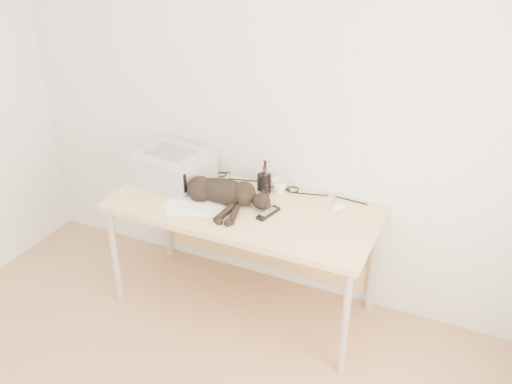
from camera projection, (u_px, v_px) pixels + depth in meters
The scene contains 11 objects.
wall_back at pixel (267, 98), 3.39m from camera, with size 3.50×3.50×0.00m, color white.
desk at pixel (249, 219), 3.51m from camera, with size 1.60×0.70×0.74m.
printer at pixel (172, 167), 3.62m from camera, with size 0.49×0.43×0.21m.
papers at pixel (195, 205), 3.38m from camera, with size 0.39×0.31×0.01m.
cat at pixel (220, 192), 3.39m from camera, with size 0.71×0.33×0.16m.
mug at pixel (279, 187), 3.50m from camera, with size 0.10×0.10×0.09m, color white.
pen_cup at pixel (264, 183), 3.50m from camera, with size 0.09×0.09×0.22m.
remote_grey at pixel (256, 197), 3.45m from camera, with size 0.05×0.17×0.02m, color gray.
remote_black at pixel (268, 213), 3.29m from camera, with size 0.05×0.17×0.02m, color black.
mouse at pixel (338, 205), 3.36m from camera, with size 0.06×0.11×0.04m, color white.
cable_tangle at pixel (263, 183), 3.62m from camera, with size 1.36×0.08×0.01m, color black, non-canonical shape.
Camera 1 is at (1.28, -1.24, 2.43)m, focal length 40.00 mm.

